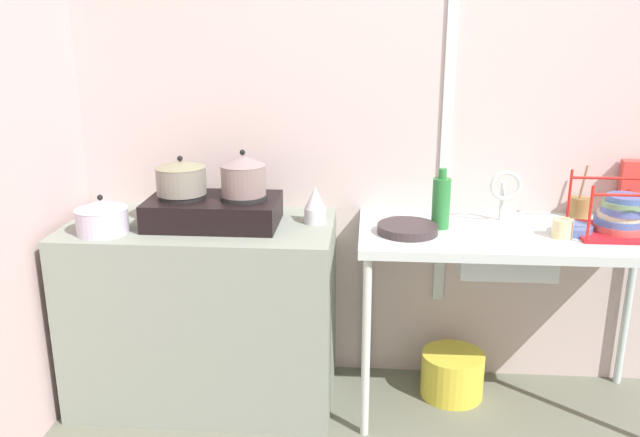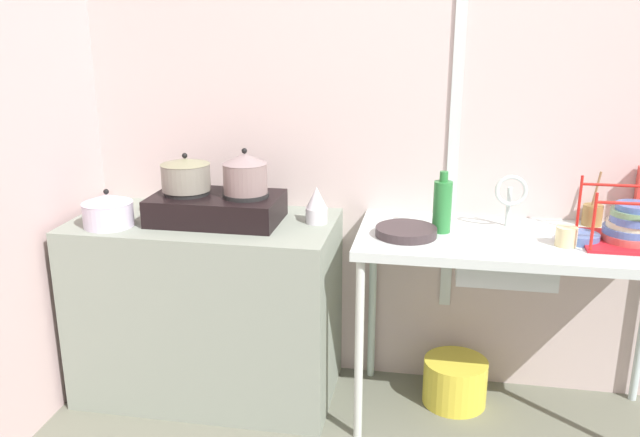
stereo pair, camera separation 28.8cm
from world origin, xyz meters
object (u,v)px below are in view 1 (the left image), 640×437
(cup_by_rack, at_px, (562,228))
(bottle_by_sink, at_px, (441,202))
(pot_beside_stove, at_px, (102,216))
(frying_pan, at_px, (408,229))
(cereal_box, at_px, (638,190))
(utensil_jar, at_px, (580,207))
(bucket_on_floor, at_px, (452,374))
(dish_rack, at_px, (621,217))
(faucet, at_px, (505,189))
(percolator, at_px, (315,206))
(pot_on_right_burner, at_px, (243,175))
(small_bowl_on_drainboard, at_px, (574,229))
(pot_on_left_burner, at_px, (181,177))
(sink_basin, at_px, (503,251))
(stove, at_px, (214,210))

(cup_by_rack, xyz_separation_m, bottle_by_sink, (-0.49, 0.10, 0.08))
(pot_beside_stove, height_order, frying_pan, pot_beside_stove)
(frying_pan, xyz_separation_m, cereal_box, (1.04, 0.31, 0.11))
(utensil_jar, xyz_separation_m, bucket_on_floor, (-0.55, -0.15, -0.79))
(dish_rack, bearing_deg, faucet, 166.94)
(bottle_by_sink, bearing_deg, frying_pan, -149.40)
(faucet, height_order, utensil_jar, faucet)
(bottle_by_sink, height_order, cereal_box, cereal_box)
(percolator, bearing_deg, pot_beside_stove, -166.60)
(cereal_box, relative_size, bucket_on_floor, 0.90)
(cup_by_rack, distance_m, bucket_on_floor, 0.89)
(frying_pan, bearing_deg, utensil_jar, 20.65)
(pot_on_right_burner, distance_m, dish_rack, 1.60)
(bucket_on_floor, bearing_deg, percolator, -177.35)
(small_bowl_on_drainboard, bearing_deg, percolator, 176.69)
(bucket_on_floor, bearing_deg, pot_on_right_burner, -174.92)
(pot_on_right_burner, distance_m, cup_by_rack, 1.35)
(pot_on_right_burner, height_order, percolator, pot_on_right_burner)
(small_bowl_on_drainboard, bearing_deg, frying_pan, -175.81)
(pot_on_left_burner, distance_m, cereal_box, 2.04)
(frying_pan, height_order, cup_by_rack, cup_by_rack)
(faucet, height_order, cereal_box, cereal_box)
(sink_basin, relative_size, dish_rack, 1.05)
(bucket_on_floor, bearing_deg, faucet, 8.40)
(stove, bearing_deg, dish_rack, 0.12)
(utensil_jar, height_order, bucket_on_floor, utensil_jar)
(frying_pan, xyz_separation_m, small_bowl_on_drainboard, (0.70, 0.05, -0.00))
(frying_pan, relative_size, bottle_by_sink, 0.98)
(pot_beside_stove, bearing_deg, pot_on_left_burner, 27.08)
(pot_on_right_burner, height_order, utensil_jar, pot_on_right_burner)
(small_bowl_on_drainboard, bearing_deg, sink_basin, -173.88)
(percolator, xyz_separation_m, faucet, (0.83, 0.06, 0.08))
(pot_beside_stove, relative_size, faucet, 0.91)
(dish_rack, xyz_separation_m, small_bowl_on_drainboard, (-0.19, -0.01, -0.05))
(pot_on_right_burner, xyz_separation_m, frying_pan, (0.71, -0.06, -0.21))
(pot_beside_stove, bearing_deg, sink_basin, 3.91)
(pot_beside_stove, height_order, sink_basin, pot_beside_stove)
(pot_on_left_burner, distance_m, pot_beside_stove, 0.37)
(pot_on_left_burner, distance_m, dish_rack, 1.87)
(pot_on_left_burner, xyz_separation_m, dish_rack, (1.87, 0.00, -0.14))
(stove, distance_m, dish_rack, 1.73)
(sink_basin, distance_m, bucket_on_floor, 0.70)
(bottle_by_sink, bearing_deg, pot_beside_stove, -172.80)
(stove, xyz_separation_m, pot_beside_stove, (-0.44, -0.16, 0.01))
(small_bowl_on_drainboard, relative_size, bottle_by_sink, 0.59)
(sink_basin, distance_m, utensil_jar, 0.49)
(faucet, distance_m, cup_by_rack, 0.30)
(pot_on_right_burner, height_order, cup_by_rack, pot_on_right_burner)
(utensil_jar, bearing_deg, cereal_box, 1.66)
(pot_beside_stove, bearing_deg, pot_on_right_burner, 15.09)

